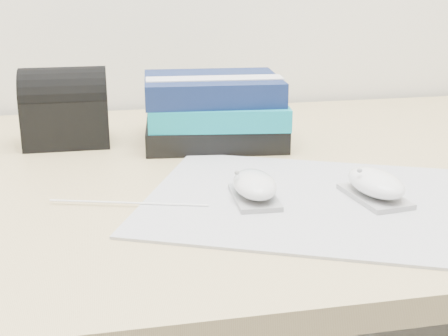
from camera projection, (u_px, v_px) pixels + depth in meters
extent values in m
cube|color=tan|center=(261.00, 173.00, 0.91)|extent=(1.60, 0.80, 0.03)
cube|color=tan|center=(213.00, 277.00, 1.37)|extent=(1.52, 0.03, 0.35)
cube|color=gray|center=(316.00, 200.00, 0.76)|extent=(0.50, 0.45, 0.00)
cube|color=gray|center=(254.00, 197.00, 0.75)|extent=(0.05, 0.09, 0.01)
ellipsoid|color=silver|center=(255.00, 184.00, 0.75)|extent=(0.05, 0.09, 0.03)
ellipsoid|color=gray|center=(237.00, 173.00, 0.74)|extent=(0.01, 0.01, 0.01)
cube|color=#9A9A9C|center=(375.00, 196.00, 0.75)|extent=(0.06, 0.10, 0.01)
ellipsoid|color=white|center=(376.00, 183.00, 0.75)|extent=(0.06, 0.10, 0.03)
ellipsoid|color=gray|center=(360.00, 170.00, 0.74)|extent=(0.01, 0.01, 0.01)
cylinder|color=white|center=(128.00, 203.00, 0.74)|extent=(0.18, 0.06, 0.00)
cube|color=black|center=(214.00, 131.00, 1.01)|extent=(0.24, 0.20, 0.04)
cube|color=#0E8798|center=(218.00, 111.00, 1.00)|extent=(0.24, 0.20, 0.03)
cube|color=#101F4B|center=(212.00, 88.00, 0.99)|extent=(0.23, 0.18, 0.04)
cube|color=silver|center=(215.00, 78.00, 0.96)|extent=(0.21, 0.06, 0.00)
cube|color=black|center=(66.00, 121.00, 0.99)|extent=(0.13, 0.09, 0.08)
cylinder|color=black|center=(64.00, 96.00, 0.98)|extent=(0.13, 0.09, 0.09)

